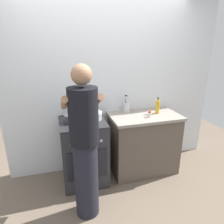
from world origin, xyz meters
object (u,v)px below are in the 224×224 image
(mixing_bowl, at_px, (92,115))
(spice_bottle, at_px, (149,114))
(oil_bottle, at_px, (157,107))
(utensil_crock, at_px, (127,107))
(person, at_px, (85,146))
(pot, at_px, (71,118))
(stove_range, at_px, (84,151))

(mixing_bowl, xyz_separation_m, spice_bottle, (0.78, -0.13, -0.02))
(mixing_bowl, height_order, oil_bottle, oil_bottle)
(utensil_crock, bearing_deg, person, -132.96)
(pot, xyz_separation_m, mixing_bowl, (0.28, 0.04, 0.00))
(mixing_bowl, bearing_deg, pot, -171.95)
(stove_range, height_order, oil_bottle, oil_bottle)
(spice_bottle, relative_size, person, 0.05)
(mixing_bowl, relative_size, utensil_crock, 0.87)
(utensil_crock, bearing_deg, oil_bottle, -22.18)
(stove_range, xyz_separation_m, person, (-0.06, -0.61, 0.41))
(stove_range, distance_m, pot, 0.52)
(oil_bottle, xyz_separation_m, person, (-1.16, -0.63, -0.14))
(spice_bottle, xyz_separation_m, person, (-0.99, -0.52, -0.08))
(pot, bearing_deg, stove_range, -0.59)
(pot, bearing_deg, oil_bottle, 0.90)
(utensil_crock, distance_m, spice_bottle, 0.37)
(stove_range, distance_m, person, 0.74)
(mixing_bowl, xyz_separation_m, oil_bottle, (0.96, -0.02, 0.04))
(mixing_bowl, distance_m, utensil_crock, 0.57)
(mixing_bowl, bearing_deg, oil_bottle, -1.20)
(pot, bearing_deg, person, -82.72)
(mixing_bowl, xyz_separation_m, utensil_crock, (0.55, 0.15, 0.03))
(stove_range, distance_m, mixing_bowl, 0.53)
(stove_range, bearing_deg, person, -95.75)
(mixing_bowl, relative_size, person, 0.16)
(mixing_bowl, distance_m, oil_bottle, 0.96)
(stove_range, relative_size, pot, 3.46)
(stove_range, xyz_separation_m, utensil_crock, (0.69, 0.19, 0.54))
(stove_range, height_order, mixing_bowl, mixing_bowl)
(person, bearing_deg, oil_bottle, 28.52)
(utensil_crock, bearing_deg, stove_range, -164.45)
(mixing_bowl, relative_size, spice_bottle, 3.35)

